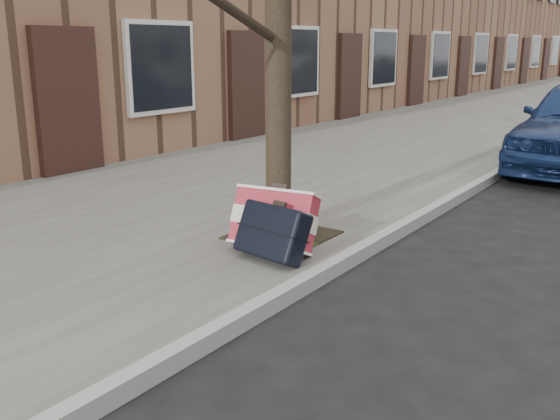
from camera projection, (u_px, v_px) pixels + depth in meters
The scene contains 5 objects.
ground at pixel (438, 357), 3.86m from camera, with size 120.00×120.00×0.00m, color black.
near_sidewalk at pixel (509, 109), 17.76m from camera, with size 5.00×70.00×0.12m, color slate.
dirt_patch at pixel (283, 235), 5.88m from camera, with size 0.85×0.85×0.01m, color black.
suitcase_red at pixel (274, 220), 5.39m from camera, with size 0.72×0.20×0.52m, color maroon.
suitcase_navy at pixel (272, 232), 5.17m from camera, with size 0.63×0.20×0.45m, color black.
Camera 1 is at (1.20, -3.42, 1.88)m, focal length 40.00 mm.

